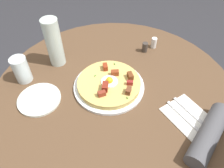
% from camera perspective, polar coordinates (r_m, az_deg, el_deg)
% --- Properties ---
extents(ground_plane, '(6.00, 6.00, 0.00)m').
position_cam_1_polar(ground_plane, '(1.52, 0.52, -19.26)').
color(ground_plane, '#2D2D33').
extents(dining_table, '(1.04, 1.04, 0.72)m').
position_cam_1_polar(dining_table, '(1.05, 0.71, -7.12)').
color(dining_table, brown).
rests_on(dining_table, ground_plane).
extents(pizza_plate, '(0.30, 0.30, 0.01)m').
position_cam_1_polar(pizza_plate, '(0.91, -0.81, -0.54)').
color(pizza_plate, white).
rests_on(pizza_plate, dining_table).
extents(breakfast_pizza, '(0.27, 0.27, 0.05)m').
position_cam_1_polar(breakfast_pizza, '(0.90, -0.73, 0.25)').
color(breakfast_pizza, tan).
rests_on(breakfast_pizza, pizza_plate).
extents(bread_plate, '(0.17, 0.17, 0.01)m').
position_cam_1_polar(bread_plate, '(0.92, -18.88, -3.88)').
color(bread_plate, silver).
rests_on(bread_plate, dining_table).
extents(napkin, '(0.20, 0.21, 0.00)m').
position_cam_1_polar(napkin, '(0.87, 19.60, -8.07)').
color(napkin, white).
rests_on(napkin, dining_table).
extents(fork, '(0.09, 0.17, 0.00)m').
position_cam_1_polar(fork, '(0.88, 20.46, -7.32)').
color(fork, silver).
rests_on(fork, napkin).
extents(knife, '(0.09, 0.17, 0.00)m').
position_cam_1_polar(knife, '(0.86, 18.87, -8.48)').
color(knife, silver).
rests_on(knife, napkin).
extents(water_glass, '(0.07, 0.07, 0.12)m').
position_cam_1_polar(water_glass, '(0.99, -23.10, 3.58)').
color(water_glass, silver).
rests_on(water_glass, dining_table).
extents(water_bottle, '(0.07, 0.07, 0.23)m').
position_cam_1_polar(water_bottle, '(1.00, -15.21, 10.69)').
color(water_bottle, silver).
rests_on(water_bottle, dining_table).
extents(salt_shaker, '(0.03, 0.03, 0.05)m').
position_cam_1_polar(salt_shaker, '(1.13, 11.15, 10.76)').
color(salt_shaker, white).
rests_on(salt_shaker, dining_table).
extents(pepper_shaker, '(0.03, 0.03, 0.05)m').
position_cam_1_polar(pepper_shaker, '(1.10, 8.72, 9.73)').
color(pepper_shaker, '#3F3833').
rests_on(pepper_shaker, dining_table).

